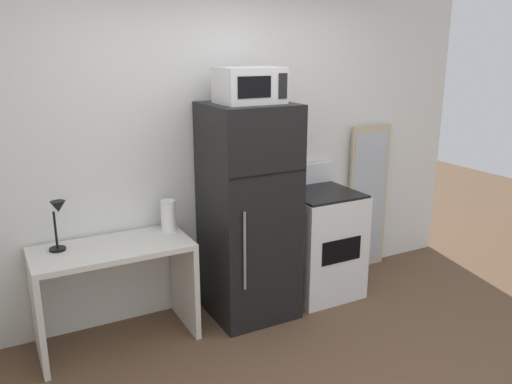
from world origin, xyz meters
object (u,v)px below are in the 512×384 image
at_px(refrigerator, 249,212).
at_px(leaning_mirror, 368,198).
at_px(desk_lamp, 58,217).
at_px(oven_range, 320,242).
at_px(desk, 114,276).
at_px(microwave, 250,85).
at_px(paper_towel_roll, 168,216).

bearing_deg(refrigerator, leaning_mirror, 10.82).
height_order(desk_lamp, oven_range, desk_lamp).
xyz_separation_m(desk, leaning_mirror, (2.49, 0.23, 0.18)).
bearing_deg(microwave, paper_towel_roll, 163.63).
height_order(desk, refrigerator, refrigerator).
distance_m(oven_range, leaning_mirror, 0.81).
bearing_deg(desk, leaning_mirror, 5.18).
distance_m(desk, leaning_mirror, 2.51).
height_order(microwave, oven_range, microwave).
distance_m(desk, microwave, 1.69).
xyz_separation_m(refrigerator, leaning_mirror, (1.43, 0.27, -0.15)).
height_order(desk_lamp, leaning_mirror, leaning_mirror).
relative_size(desk_lamp, leaning_mirror, 0.25).
distance_m(microwave, leaning_mirror, 1.85).
height_order(desk_lamp, refrigerator, refrigerator).
bearing_deg(microwave, leaning_mirror, 11.63).
relative_size(desk, desk_lamp, 3.11).
relative_size(paper_towel_roll, leaning_mirror, 0.17).
bearing_deg(leaning_mirror, microwave, -168.37).
relative_size(desk, microwave, 2.39).
bearing_deg(desk_lamp, leaning_mirror, 2.95).
xyz_separation_m(oven_range, leaning_mirror, (0.73, 0.26, 0.23)).
bearing_deg(desk, oven_range, -0.94).
bearing_deg(desk, refrigerator, -2.54).
bearing_deg(oven_range, paper_towel_roll, 173.98).
bearing_deg(desk_lamp, desk, -14.09).
xyz_separation_m(desk_lamp, leaning_mirror, (2.82, 0.15, -0.29)).
bearing_deg(oven_range, refrigerator, -178.51).
bearing_deg(paper_towel_roll, microwave, -16.37).
bearing_deg(oven_range, desk_lamp, 176.99).
height_order(refrigerator, leaning_mirror, refrigerator).
bearing_deg(oven_range, desk, 179.06).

